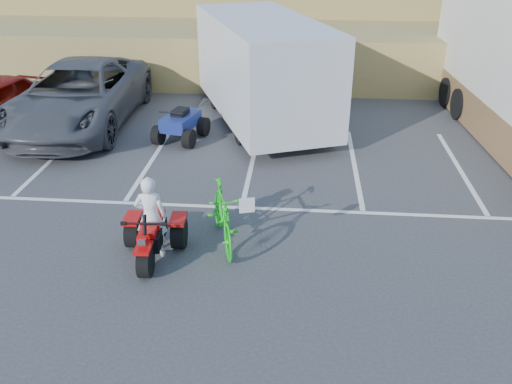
# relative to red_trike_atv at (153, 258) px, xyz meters

# --- Properties ---
(ground) EXTENTS (100.00, 100.00, 0.00)m
(ground) POSITION_rel_red_trike_atv_xyz_m (1.47, -0.24, 0.00)
(ground) COLOR #38383A
(ground) RESTS_ON ground
(parking_stripes) EXTENTS (28.00, 5.16, 0.01)m
(parking_stripes) POSITION_rel_red_trike_atv_xyz_m (2.34, 3.82, 0.00)
(parking_stripes) COLOR white
(parking_stripes) RESTS_ON ground
(grass_embankment) EXTENTS (40.00, 8.50, 3.10)m
(grass_embankment) POSITION_rel_red_trike_atv_xyz_m (1.47, 15.24, 1.42)
(grass_embankment) COLOR #998845
(grass_embankment) RESTS_ON ground
(red_trike_atv) EXTENTS (1.28, 1.65, 1.04)m
(red_trike_atv) POSITION_rel_red_trike_atv_xyz_m (0.00, 0.00, 0.00)
(red_trike_atv) COLOR #BA0C0A
(red_trike_atv) RESTS_ON ground
(rider) EXTENTS (0.62, 0.42, 1.64)m
(rider) POSITION_rel_red_trike_atv_xyz_m (-0.01, 0.15, 0.82)
(rider) COLOR white
(rider) RESTS_ON ground
(green_dirt_bike) EXTENTS (1.15, 2.15, 1.24)m
(green_dirt_bike) POSITION_rel_red_trike_atv_xyz_m (1.27, 0.67, 0.62)
(green_dirt_bike) COLOR #14BF19
(green_dirt_bike) RESTS_ON ground
(grey_pickup) EXTENTS (3.36, 6.93, 1.90)m
(grey_pickup) POSITION_rel_red_trike_atv_xyz_m (-4.12, 7.20, 0.95)
(grey_pickup) COLOR #47494F
(grey_pickup) RESTS_ON ground
(cargo_trailer) EXTENTS (5.00, 7.34, 3.18)m
(cargo_trailer) POSITION_rel_red_trike_atv_xyz_m (1.49, 8.01, 1.72)
(cargo_trailer) COLOR silver
(cargo_trailer) RESTS_ON ground
(quad_atv_blue) EXTENTS (1.51, 1.81, 1.04)m
(quad_atv_blue) POSITION_rel_red_trike_atv_xyz_m (-0.75, 6.18, 0.00)
(quad_atv_blue) COLOR navy
(quad_atv_blue) RESTS_ON ground
(quad_atv_green) EXTENTS (1.43, 1.78, 1.06)m
(quad_atv_green) POSITION_rel_red_trike_atv_xyz_m (1.15, 8.14, 0.00)
(quad_atv_green) COLOR #166328
(quad_atv_green) RESTS_ON ground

